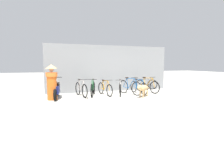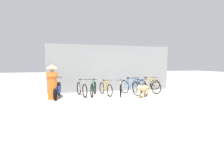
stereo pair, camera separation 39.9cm
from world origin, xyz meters
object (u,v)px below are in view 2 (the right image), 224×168
bicycle_0 (82,89)px  bicycle_1 (93,89)px  bicycle_6 (149,86)px  spare_tire_left (155,85)px  motorcycle (57,89)px  bicycle_2 (106,89)px  stray_dog (143,88)px  bicycle_4 (131,87)px  person_in_robes (52,81)px  bicycle_3 (121,89)px  bicycle_5 (140,87)px

bicycle_0 → bicycle_1: bicycle_0 is taller
bicycle_6 → spare_tire_left: 1.34m
bicycle_0 → motorcycle: size_ratio=0.90×
bicycle_2 → stray_dog: bearing=44.8°
bicycle_4 → person_in_robes: 3.91m
spare_tire_left → bicycle_3: bearing=-155.4°
bicycle_3 → bicycle_2: bearing=-81.5°
bicycle_0 → stray_dog: 3.04m
spare_tire_left → bicycle_5: bearing=-144.6°
bicycle_5 → spare_tire_left: (1.54, 1.10, -0.03)m
motorcycle → stray_dog: motorcycle is taller
person_in_robes → bicycle_1: bearing=-162.7°
bicycle_4 → bicycle_6: (1.19, 0.26, -0.02)m
bicycle_3 → stray_dog: size_ratio=1.51×
spare_tire_left → bicycle_0: bearing=-167.6°
stray_dog → spare_tire_left: (1.85, 2.18, -0.12)m
bicycle_4 → spare_tire_left: size_ratio=2.59×
bicycle_3 → spare_tire_left: 2.93m
bicycle_4 → spare_tire_left: (2.12, 1.22, -0.07)m
stray_dog → person_in_robes: 4.23m
bicycle_2 → motorcycle: 2.39m
bicycle_4 → motorcycle: (-3.70, 0.07, 0.02)m
bicycle_0 → bicycle_4: size_ratio=0.99×
bicycle_6 → bicycle_4: bearing=-96.8°
motorcycle → bicycle_5: bearing=96.3°
bicycle_1 → stray_dog: bicycle_1 is taller
bicycle_5 → bicycle_1: bearing=-98.2°
bicycle_2 → spare_tire_left: (3.44, 1.06, -0.02)m
spare_tire_left → motorcycle: bearing=-168.9°
bicycle_2 → bicycle_4: bearing=73.3°
bicycle_4 → bicycle_5: 0.59m
bicycle_2 → person_in_robes: size_ratio=1.02×
bicycle_1 → bicycle_3: 1.41m
bicycle_3 → motorcycle: size_ratio=0.91×
motorcycle → bicycle_1: bearing=98.8°
bicycle_3 → bicycle_6: bicycle_6 is taller
bicycle_1 → motorcycle: 1.76m
bicycle_2 → spare_tire_left: 3.60m
bicycle_0 → person_in_robes: (-1.35, -0.44, 0.47)m
bicycle_2 → bicycle_4: 1.33m
spare_tire_left → stray_dog: bearing=-130.3°
bicycle_1 → bicycle_2: size_ratio=1.00×
bicycle_3 → bicycle_4: bearing=110.3°
bicycle_0 → motorcycle: (-1.17, -0.12, 0.04)m
motorcycle → bicycle_6: bearing=97.8°
bicycle_5 → person_in_robes: 4.50m
bicycle_2 → bicycle_4: (1.32, -0.15, 0.05)m
bicycle_5 → person_in_robes: size_ratio=1.04×
bicycle_4 → motorcycle: 3.70m
stray_dog → bicycle_1: bearing=-62.7°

